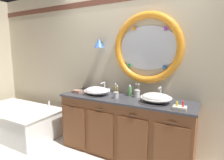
% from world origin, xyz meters
% --- Properties ---
extents(back_wall_assembly, '(6.40, 0.26, 2.60)m').
position_xyz_m(back_wall_assembly, '(0.02, 0.58, 1.33)').
color(back_wall_assembly, beige).
rests_on(back_wall_assembly, ground_plane).
extents(vanity_counter, '(1.97, 0.60, 0.87)m').
position_xyz_m(vanity_counter, '(0.08, 0.27, 0.44)').
color(vanity_counter, brown).
rests_on(vanity_counter, ground_plane).
extents(bathtub, '(1.58, 0.87, 0.60)m').
position_xyz_m(bathtub, '(-1.94, -0.07, 0.30)').
color(bathtub, white).
rests_on(bathtub, ground_plane).
extents(sink_basin_left, '(0.40, 0.40, 0.13)m').
position_xyz_m(sink_basin_left, '(-0.38, 0.24, 0.93)').
color(sink_basin_left, white).
rests_on(sink_basin_left, vanity_counter).
extents(sink_basin_right, '(0.41, 0.41, 0.13)m').
position_xyz_m(sink_basin_right, '(0.54, 0.24, 0.93)').
color(sink_basin_right, white).
rests_on(sink_basin_right, vanity_counter).
extents(faucet_set_left, '(0.23, 0.15, 0.17)m').
position_xyz_m(faucet_set_left, '(-0.38, 0.47, 0.93)').
color(faucet_set_left, silver).
rests_on(faucet_set_left, vanity_counter).
extents(faucet_set_right, '(0.20, 0.15, 0.18)m').
position_xyz_m(faucet_set_right, '(0.54, 0.47, 0.94)').
color(faucet_set_right, silver).
rests_on(faucet_set_right, vanity_counter).
extents(toothbrush_holder_left, '(0.08, 0.08, 0.22)m').
position_xyz_m(toothbrush_holder_left, '(-0.02, 0.19, 0.92)').
color(toothbrush_holder_left, silver).
rests_on(toothbrush_holder_left, vanity_counter).
extents(toothbrush_holder_right, '(0.09, 0.09, 0.21)m').
position_xyz_m(toothbrush_holder_right, '(0.22, 0.40, 0.93)').
color(toothbrush_holder_right, white).
rests_on(toothbrush_holder_right, vanity_counter).
extents(soap_dispenser, '(0.06, 0.06, 0.17)m').
position_xyz_m(soap_dispenser, '(0.09, 0.43, 0.94)').
color(soap_dispenser, '#6BAD66').
rests_on(soap_dispenser, vanity_counter).
extents(folded_hand_towel, '(0.16, 0.13, 0.04)m').
position_xyz_m(folded_hand_towel, '(-0.74, 0.21, 0.89)').
color(folded_hand_towel, '#936B56').
rests_on(folded_hand_towel, vanity_counter).
extents(toiletry_basket, '(0.15, 0.11, 0.11)m').
position_xyz_m(toiletry_basket, '(0.86, 0.08, 0.89)').
color(toiletry_basket, beige).
rests_on(toiletry_basket, vanity_counter).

